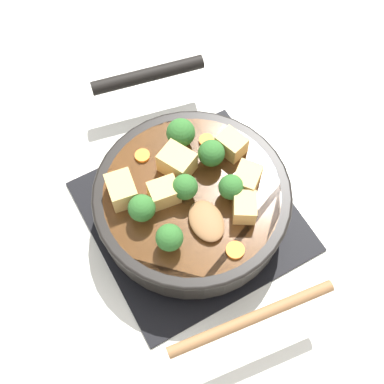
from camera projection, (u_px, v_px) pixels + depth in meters
The scene contains 19 objects.
ground_plane at pixel (192, 216), 0.87m from camera, with size 2.40×2.40×0.00m, color silver.
front_burner_grate at pixel (192, 213), 0.86m from camera, with size 0.31×0.31×0.03m.
skillet_pan at pixel (191, 198), 0.81m from camera, with size 0.30×0.42×0.06m.
wooden_spoon at pixel (231, 274), 0.72m from camera, with size 0.23×0.21×0.02m.
tofu_cube_center_large at pixel (231, 145), 0.81m from camera, with size 0.04×0.03×0.03m, color tan.
tofu_cube_near_handle at pixel (122, 190), 0.77m from camera, with size 0.05×0.04×0.04m, color tan.
tofu_cube_east_chunk at pixel (245, 207), 0.76m from camera, with size 0.04×0.03×0.03m, color tan.
tofu_cube_west_chunk at pixel (164, 193), 0.77m from camera, with size 0.04×0.03×0.03m, color tan.
tofu_cube_back_piece at pixel (179, 161), 0.79m from camera, with size 0.05×0.04×0.04m, color tan.
tofu_cube_front_piece at pixel (247, 179), 0.78m from camera, with size 0.04×0.03×0.03m, color tan.
broccoli_floret_near_spoon at pixel (186, 188), 0.76m from camera, with size 0.04×0.04×0.05m.
broccoli_floret_center_top at pixel (181, 133), 0.81m from camera, with size 0.04×0.04×0.05m.
broccoli_floret_east_rim at pixel (231, 187), 0.77m from camera, with size 0.04×0.04×0.04m.
broccoli_floret_west_rim at pixel (169, 238), 0.73m from camera, with size 0.04×0.04×0.05m.
broccoli_floret_north_edge at pixel (211, 153), 0.79m from camera, with size 0.04×0.04×0.05m.
broccoli_floret_south_cluster at pixel (143, 210), 0.75m from camera, with size 0.04×0.04×0.05m.
carrot_slice_orange_thin at pixel (206, 140), 0.83m from camera, with size 0.02×0.02×0.01m, color orange.
carrot_slice_near_center at pixel (142, 156), 0.82m from camera, with size 0.02×0.02×0.01m, color orange.
carrot_slice_edge_slice at pixel (235, 250), 0.74m from camera, with size 0.03×0.03×0.01m, color orange.
Camera 1 is at (0.18, 0.32, 0.78)m, focal length 50.00 mm.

